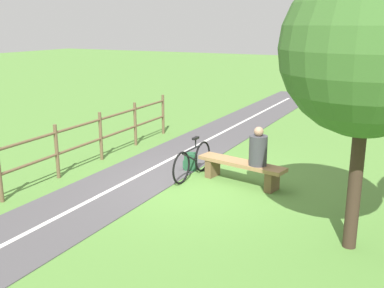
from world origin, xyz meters
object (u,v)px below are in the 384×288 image
at_px(bicycle, 192,161).
at_px(person_seated, 258,149).
at_px(bench, 241,168).
at_px(tree_far_left, 368,50).
at_px(backpack, 190,162).

bearing_deg(bicycle, person_seated, 93.48).
xyz_separation_m(bench, person_seated, (-0.39, 0.07, 0.48)).
height_order(bench, bicycle, bicycle).
height_order(bench, tree_far_left, tree_far_left).
relative_size(bench, person_seated, 2.51).
distance_m(bicycle, backpack, 0.53).
bearing_deg(backpack, person_seated, 168.01).
distance_m(person_seated, tree_far_left, 3.52).
bearing_deg(bench, bicycle, 17.05).
bearing_deg(backpack, tree_far_left, 150.50).
xyz_separation_m(bench, tree_far_left, (-2.52, 1.90, 2.61)).
xyz_separation_m(person_seated, backpack, (1.76, -0.37, -0.63)).
distance_m(bench, person_seated, 0.62).
bearing_deg(person_seated, tree_far_left, 150.08).
height_order(bicycle, backpack, bicycle).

